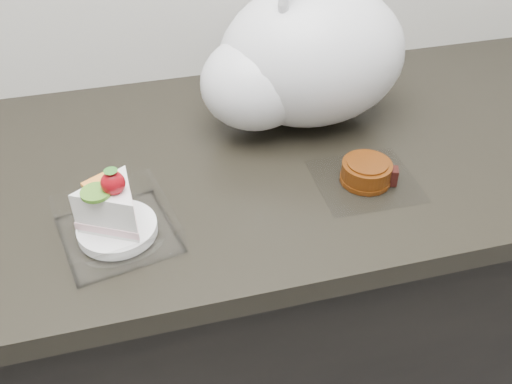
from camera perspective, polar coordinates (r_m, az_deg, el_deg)
name	(u,v)px	position (r m, az deg, el deg)	size (l,w,h in m)	color
counter	(184,327)	(1.31, -7.23, -13.25)	(2.04, 0.64, 0.90)	black
cake_tray	(115,218)	(0.86, -13.90, -2.56)	(0.19, 0.19, 0.13)	white
mooncake_wrap	(367,174)	(0.96, 11.03, 1.81)	(0.17, 0.16, 0.04)	white
plastic_bag	(302,60)	(1.05, 4.59, 13.07)	(0.45, 0.38, 0.32)	silver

